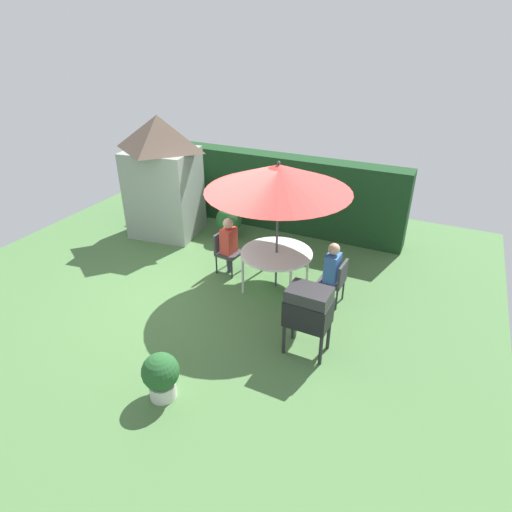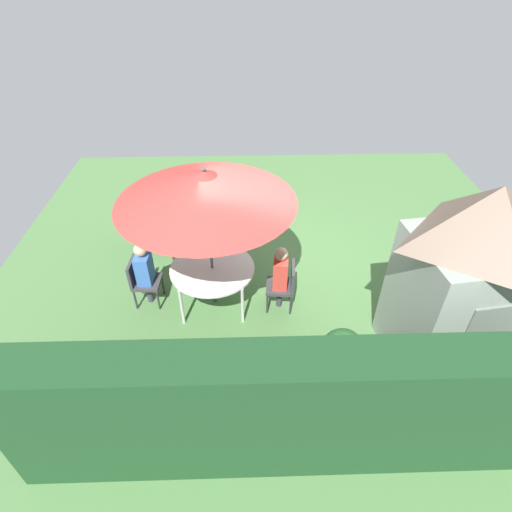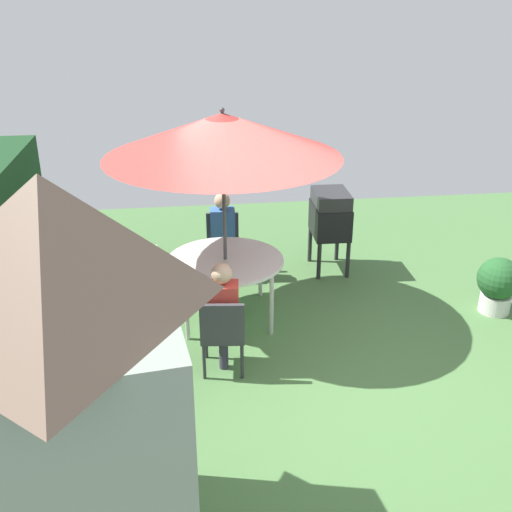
{
  "view_description": "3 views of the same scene",
  "coord_description": "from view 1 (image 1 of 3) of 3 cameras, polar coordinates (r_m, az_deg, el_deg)",
  "views": [
    {
      "loc": [
        4.03,
        -6.26,
        4.78
      ],
      "look_at": [
        0.97,
        0.21,
        0.91
      ],
      "focal_mm": 30.27,
      "sensor_mm": 36.0,
      "label": 1
    },
    {
      "loc": [
        0.6,
        6.01,
        5.18
      ],
      "look_at": [
        0.44,
        0.48,
        0.83
      ],
      "focal_mm": 28.58,
      "sensor_mm": 36.0,
      "label": 2
    },
    {
      "loc": [
        -5.59,
        1.2,
        3.85
      ],
      "look_at": [
        0.51,
        0.43,
        1.11
      ],
      "focal_mm": 42.73,
      "sensor_mm": 36.0,
      "label": 3
    }
  ],
  "objects": [
    {
      "name": "ground_plane",
      "position": [
        8.85,
        -6.33,
        -4.5
      ],
      "size": [
        11.0,
        11.0,
        0.0
      ],
      "primitive_type": "plane",
      "color": "#47703D"
    },
    {
      "name": "hedge_backdrop",
      "position": [
        11.23,
        2.7,
        8.48
      ],
      "size": [
        6.58,
        0.56,
        1.92
      ],
      "color": "#193D1E",
      "rests_on": "ground"
    },
    {
      "name": "garden_shed",
      "position": [
        10.92,
        -12.2,
        10.3
      ],
      "size": [
        1.85,
        1.62,
        2.95
      ],
      "color": "gray",
      "rests_on": "ground"
    },
    {
      "name": "patio_table",
      "position": [
        8.55,
        2.72,
        0.18
      ],
      "size": [
        1.43,
        1.43,
        0.79
      ],
      "color": "white",
      "rests_on": "ground"
    },
    {
      "name": "patio_umbrella",
      "position": [
        7.93,
        2.98,
        10.27
      ],
      "size": [
        2.73,
        2.73,
        2.63
      ],
      "color": "#4C4C51",
      "rests_on": "ground"
    },
    {
      "name": "bbq_grill",
      "position": [
        6.86,
        6.94,
        -6.86
      ],
      "size": [
        0.71,
        0.52,
        1.2
      ],
      "color": "black",
      "rests_on": "ground"
    },
    {
      "name": "chair_near_shed",
      "position": [
        9.24,
        -4.03,
        0.87
      ],
      "size": [
        0.51,
        0.51,
        0.9
      ],
      "color": "#38383D",
      "rests_on": "ground"
    },
    {
      "name": "chair_far_side",
      "position": [
        8.28,
        10.47,
        -3.08
      ],
      "size": [
        0.49,
        0.48,
        0.9
      ],
      "color": "#38383D",
      "rests_on": "ground"
    },
    {
      "name": "potted_plant_by_shed",
      "position": [
        10.71,
        -3.59,
        4.66
      ],
      "size": [
        0.64,
        0.64,
        0.84
      ],
      "color": "#936651",
      "rests_on": "ground"
    },
    {
      "name": "potted_plant_by_grill",
      "position": [
        6.46,
        -12.46,
        -15.09
      ],
      "size": [
        0.54,
        0.54,
        0.74
      ],
      "color": "silver",
      "rests_on": "ground"
    },
    {
      "name": "person_in_red",
      "position": [
        9.08,
        -3.64,
        2.21
      ],
      "size": [
        0.27,
        0.36,
        1.26
      ],
      "color": "#CC3D33",
      "rests_on": "ground"
    },
    {
      "name": "person_in_blue",
      "position": [
        8.17,
        10.06,
        -1.37
      ],
      "size": [
        0.26,
        0.35,
        1.26
      ],
      "color": "#3866B2",
      "rests_on": "ground"
    }
  ]
}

